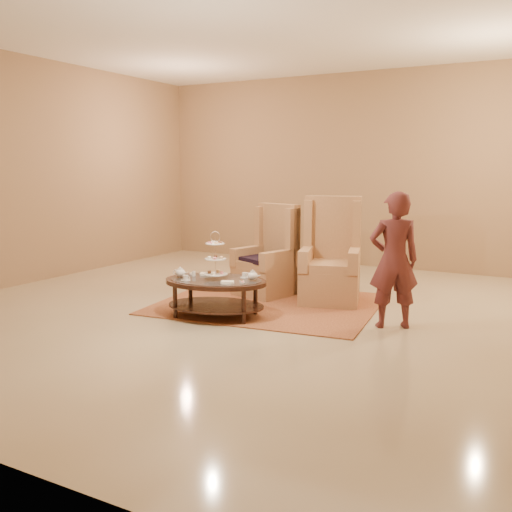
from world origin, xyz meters
The scene contains 9 objects.
ground centered at (0.00, 0.00, 0.00)m, with size 8.00×8.00×0.00m, color #BEAF8D.
ceiling centered at (0.00, 0.00, 0.00)m, with size 8.00×8.00×0.02m, color silver.
wall_back centered at (0.00, 4.00, 1.75)m, with size 8.00×0.04×3.50m, color #977652.
wall_left centered at (-4.00, 0.00, 1.75)m, with size 0.04×8.00×3.50m, color #977652.
rug centered at (-0.03, 0.46, 0.01)m, with size 3.04×2.63×0.01m.
tea_table centered at (-0.30, -0.42, 0.38)m, with size 1.40×1.10×1.05m.
armchair_left centered at (-0.30, 0.99, 0.44)m, with size 0.87×0.88×1.29m.
armchair_right centered at (0.62, 1.02, 0.48)m, with size 0.96×0.97×1.42m.
person centered at (1.71, 0.16, 0.77)m, with size 0.67×0.60×1.55m.
Camera 1 is at (3.36, -6.13, 1.81)m, focal length 40.00 mm.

